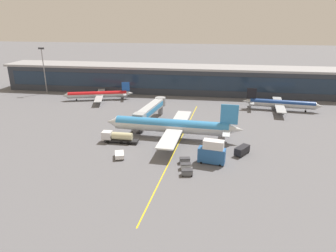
% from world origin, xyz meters
% --- Properties ---
extents(ground_plane, '(700.00, 700.00, 0.00)m').
position_xyz_m(ground_plane, '(0.00, 0.00, 0.00)').
color(ground_plane, slate).
extents(apron_lead_in_line, '(6.00, 79.82, 0.01)m').
position_xyz_m(apron_lead_in_line, '(4.18, 2.00, 0.00)').
color(apron_lead_in_line, yellow).
rests_on(apron_lead_in_line, ground_plane).
extents(terminal_building, '(194.73, 17.04, 12.82)m').
position_xyz_m(terminal_building, '(6.91, 66.56, 6.43)').
color(terminal_building, '#2D333D').
rests_on(terminal_building, ground_plane).
extents(main_airliner, '(42.63, 33.76, 11.57)m').
position_xyz_m(main_airliner, '(1.65, 5.68, 3.91)').
color(main_airliner, silver).
rests_on(main_airliner, ground_plane).
extents(jet_bridge, '(7.11, 24.40, 6.61)m').
position_xyz_m(jet_bridge, '(-7.52, 19.30, 4.93)').
color(jet_bridge, '#B2B7BC').
rests_on(jet_bridge, ground_plane).
extents(fuel_tanker, '(10.83, 2.81, 3.25)m').
position_xyz_m(fuel_tanker, '(-13.78, -0.38, 1.75)').
color(fuel_tanker, '#232326').
rests_on(fuel_tanker, ground_plane).
extents(crew_van, '(4.50, 5.33, 2.30)m').
position_xyz_m(crew_van, '(22.09, -3.46, 1.31)').
color(crew_van, black).
rests_on(crew_van, ground_plane).
extents(pushback_tug, '(3.39, 4.33, 1.40)m').
position_xyz_m(pushback_tug, '(-10.14, -10.55, 0.85)').
color(pushback_tug, white).
rests_on(pushback_tug, ground_plane).
extents(catering_lift, '(7.11, 3.53, 6.30)m').
position_xyz_m(catering_lift, '(14.03, -10.05, 3.07)').
color(catering_lift, '#285B9E').
rests_on(catering_lift, ground_plane).
extents(baggage_cart_0, '(2.89, 2.04, 1.48)m').
position_xyz_m(baggage_cart_0, '(8.40, -17.35, 0.78)').
color(baggage_cart_0, '#595B60').
rests_on(baggage_cart_0, ground_plane).
extents(baggage_cart_1, '(2.89, 2.04, 1.48)m').
position_xyz_m(baggage_cart_1, '(7.82, -14.20, 0.78)').
color(baggage_cart_1, '#B2B7BC').
rests_on(baggage_cart_1, ground_plane).
extents(baggage_cart_2, '(2.89, 2.04, 1.48)m').
position_xyz_m(baggage_cart_2, '(7.24, -11.06, 0.78)').
color(baggage_cart_2, '#595B60').
rests_on(baggage_cart_2, ground_plane).
extents(commuter_jet_far, '(30.35, 24.04, 8.36)m').
position_xyz_m(commuter_jet_far, '(40.48, 41.19, 2.72)').
color(commuter_jet_far, '#B2B7BC').
rests_on(commuter_jet_far, ground_plane).
extents(commuter_jet_near, '(30.48, 24.49, 7.70)m').
position_xyz_m(commuter_jet_near, '(-37.32, 45.90, 2.49)').
color(commuter_jet_near, '#B2B7BC').
rests_on(commuter_jet_near, ground_plane).
extents(apron_light_mast_0, '(2.80, 0.50, 21.67)m').
position_xyz_m(apron_light_mast_0, '(-66.82, 54.60, 12.79)').
color(apron_light_mast_0, gray).
rests_on(apron_light_mast_0, ground_plane).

